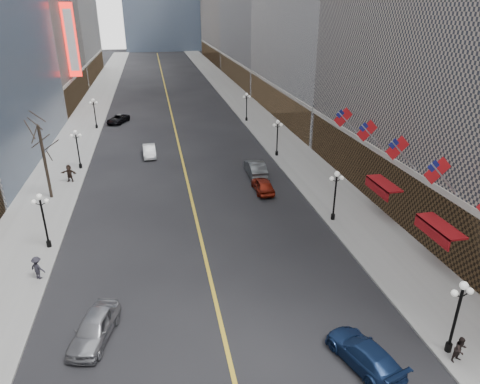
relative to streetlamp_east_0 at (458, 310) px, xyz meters
name	(u,v)px	position (x,y,z in m)	size (l,w,h in m)	color
sidewalk_east	(254,115)	(2.20, 56.00, -2.83)	(6.00, 230.00, 0.15)	gray
sidewalk_west	(85,123)	(-25.80, 56.00, -2.83)	(6.00, 230.00, 0.15)	gray
lane_line	(170,106)	(-11.80, 66.00, -2.89)	(0.25, 200.00, 0.02)	gold
streetlamp_east_0	(458,310)	(0.00, 0.00, 0.00)	(1.26, 0.44, 4.52)	black
streetlamp_east_1	(335,191)	(0.00, 16.00, 0.00)	(1.26, 0.44, 4.52)	black
streetlamp_east_2	(277,134)	(0.00, 34.00, 0.00)	(1.26, 0.44, 4.52)	black
streetlamp_east_3	(247,104)	(0.00, 52.00, 0.00)	(1.26, 0.44, 4.52)	black
streetlamp_west_1	(43,215)	(-23.60, 16.00, 0.00)	(1.26, 0.44, 4.52)	black
streetlamp_west_2	(77,145)	(-23.60, 34.00, 0.00)	(1.26, 0.44, 4.52)	black
streetlamp_west_3	(94,110)	(-23.60, 52.00, 0.00)	(1.26, 0.44, 4.52)	black
flag_2	(439,173)	(3.51, 8.00, 4.39)	(2.87, 0.12, 2.87)	#B2B2B7
flag_3	(399,150)	(3.51, 13.00, 4.39)	(2.87, 0.12, 2.87)	#B2B2B7
flag_4	(369,133)	(3.51, 18.00, 4.39)	(2.87, 0.12, 2.87)	#B2B2B7
flag_5	(345,119)	(3.51, 23.00, 4.39)	(2.87, 0.12, 2.87)	#B2B2B7
awning_b	(438,228)	(4.30, 8.00, 0.18)	(1.40, 4.00, 0.93)	maroon
awning_c	(382,185)	(4.30, 16.00, 0.18)	(1.40, 4.00, 0.93)	maroon
theatre_marquee	(71,40)	(-27.68, 66.00, 9.10)	(2.00, 0.55, 12.00)	red
tree_west_far	(40,137)	(-25.30, 26.00, 3.34)	(3.60, 3.60, 7.92)	#2D231C
car_nb_near	(94,328)	(-18.99, 4.95, -2.12)	(1.84, 4.56, 1.56)	gray
car_nb_mid	(149,151)	(-15.72, 37.13, -2.19)	(1.51, 4.34, 1.43)	silver
car_nb_far	(118,119)	(-20.55, 55.06, -2.24)	(2.18, 4.73, 1.31)	black
car_sb_near	(364,354)	(-4.88, 0.18, -2.20)	(1.95, 4.80, 1.39)	navy
car_sb_mid	(263,185)	(-4.48, 23.45, -2.17)	(1.72, 4.29, 1.46)	maroon
car_sb_far	(255,168)	(-4.15, 28.13, -2.06)	(1.78, 5.11, 1.68)	#484C4F
ped_east_walk	(460,350)	(0.06, -0.75, -1.99)	(0.74, 0.41, 1.53)	black
ped_west_walk	(37,268)	(-23.40, 11.64, -1.90)	(1.09, 0.45, 1.69)	#24232B
ped_west_far	(69,173)	(-24.11, 29.88, -1.81)	(1.74, 0.50, 1.88)	black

